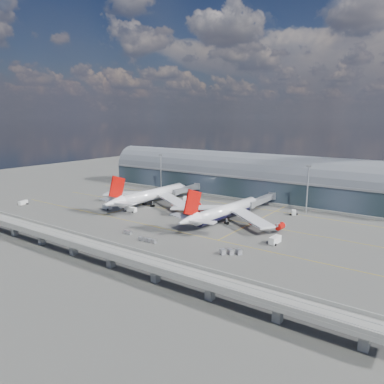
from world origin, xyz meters
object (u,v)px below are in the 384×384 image
Objects in this scene: service_truck_5 at (185,199)px; cargo_train_2 at (231,252)px; service_truck_4 at (294,213)px; service_truck_1 at (107,207)px; floodlight_mast_left at (161,172)px; airliner_right at (224,212)px; floodlight_mast_right at (307,188)px; service_truck_2 at (130,209)px; airliner_left at (150,195)px; cargo_train_1 at (147,240)px; service_truck_3 at (275,240)px; cargo_train_0 at (128,232)px; service_truck_0 at (23,203)px.

cargo_train_2 is (67.82, -63.41, -0.27)m from service_truck_5.
cargo_train_2 is at bearing -111.73° from service_truck_4.
floodlight_mast_left is at bearing 2.78° from service_truck_1.
airliner_right is at bearing -28.58° from floodlight_mast_left.
floodlight_mast_right is 3.13× the size of cargo_train_2.
service_truck_5 is at bearing -11.77° from service_truck_2.
airliner_left is 7.74× the size of cargo_train_1.
service_truck_3 is at bearing 12.14° from cargo_train_2.
service_truck_4 is 0.60× the size of cargo_train_2.
cargo_train_0 is at bearing -122.56° from floodlight_mast_right.
floodlight_mast_left is 4.06× the size of service_truck_0.
cargo_train_2 is (97.46, -76.17, -12.62)m from floodlight_mast_left.
airliner_left is 80.41m from service_truck_4.
floodlight_mast_left is at bearing 22.41° from service_truck_2.
floodlight_mast_left is 40.22m from airliner_left.
airliner_right is 36.70m from service_truck_3.
floodlight_mast_left reaches higher than cargo_train_0.
service_truck_3 is (147.02, 20.40, 0.30)m from service_truck_0.
cargo_train_0 is 0.50× the size of cargo_train_1.
service_truck_0 is at bearing -118.34° from floodlight_mast_left.
service_truck_4 is (96.00, -7.29, -12.32)m from floodlight_mast_left.
service_truck_2 is at bearing -131.42° from service_truck_5.
floodlight_mast_left is at bearing 156.48° from airliner_right.
floodlight_mast_right is 108.37m from service_truck_1.
service_truck_3 is 0.74× the size of cargo_train_1.
cargo_train_2 reaches higher than cargo_train_1.
floodlight_mast_right is 86.97m from airliner_left.
service_truck_5 is (29.64, -12.76, -12.34)m from floodlight_mast_left.
service_truck_2 is (14.29, 3.57, -0.08)m from service_truck_1.
service_truck_3 reaches higher than cargo_train_0.
floodlight_mast_right reaches higher than airliner_left.
service_truck_2 is at bearing -171.99° from service_truck_4.
floodlight_mast_left is at bearing 86.78° from cargo_train_2.
service_truck_0 is (-40.93, -75.88, -12.34)m from floodlight_mast_left.
cargo_train_2 is (1.46, -68.88, -0.29)m from service_truck_4.
service_truck_2 is 0.84× the size of cargo_train_1.
service_truck_0 is 0.71× the size of cargo_train_1.
service_truck_0 is 153.15m from service_truck_4.
airliner_left is 10.92× the size of service_truck_0.
service_truck_2 is (62.81, 24.15, 0.13)m from service_truck_0.
cargo_train_0 is at bearing 83.93° from cargo_train_1.
service_truck_1 is at bearing -82.18° from floodlight_mast_left.
airliner_right is at bearing -2.25° from service_truck_0.
airliner_right is 39.98m from service_truck_4.
cargo_train_2 is at bearing -29.00° from airliner_left.
service_truck_5 is (-43.46, 27.06, -3.99)m from airliner_right.
service_truck_3 reaches higher than service_truck_0.
service_truck_4 is at bearing 106.13° from service_truck_3.
cargo_train_1 is at bearing -114.11° from floodlight_mast_right.
service_truck_1 is at bearing 111.72° from cargo_train_2.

